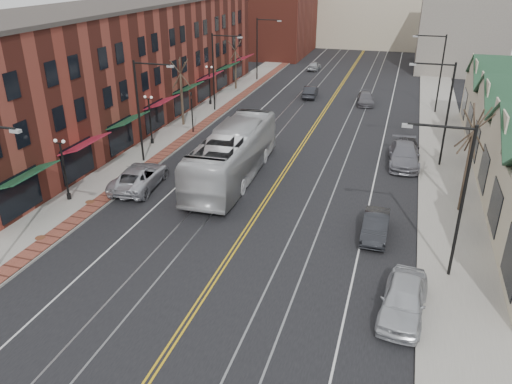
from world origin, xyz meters
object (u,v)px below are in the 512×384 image
Objects in this scene: parked_car_d at (408,148)px; parked_suv at (139,177)px; parked_car_a at (404,299)px; parked_car_c at (404,155)px; parked_car_b at (376,226)px; transit_bus at (233,154)px.

parked_suv is at bearing -150.62° from parked_car_d.
parked_suv is at bearing 158.64° from parked_car_a.
parked_car_a is at bearing -93.77° from parked_car_d.
parked_car_c reaches higher than parked_car_a.
parked_car_a is 1.17× the size of parked_car_d.
parked_suv reaches higher than parked_car_b.
parked_car_c is at bearing -156.48° from parked_suv.
parked_car_d reaches higher than parked_car_b.
parked_car_a is at bearing 133.18° from transit_bus.
parked_suv is at bearing -153.93° from parked_car_c.
parked_car_d is (12.41, 8.80, -1.22)m from transit_bus.
parked_car_b is (-1.80, 6.99, -0.14)m from parked_car_a.
parked_car_b is 1.01× the size of parked_car_d.
parked_car_b is (16.80, -2.29, -0.13)m from parked_suv.
transit_bus is 15.26m from parked_car_d.
parked_car_d is at bearing -146.23° from transit_bus.
transit_bus is 2.42× the size of parked_car_c.
parked_suv is 20.65m from parked_car_c.
transit_bus is 6.96m from parked_suv.
parked_car_d is at bearing 79.21° from parked_car_c.
parked_car_a is 1.16× the size of parked_car_b.
parked_car_c is at bearing 96.89° from parked_car_a.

